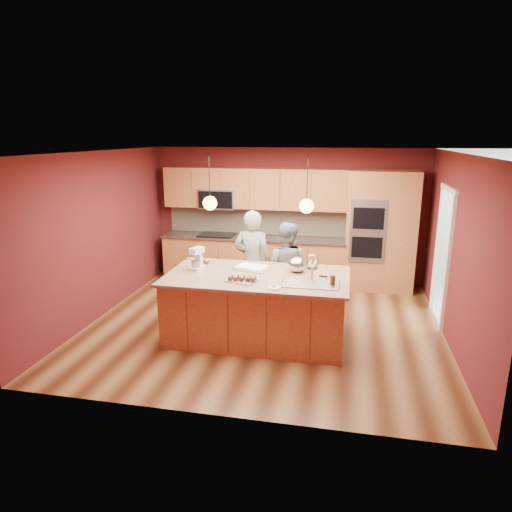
% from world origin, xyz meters
% --- Properties ---
extents(floor, '(5.50, 5.50, 0.00)m').
position_xyz_m(floor, '(0.00, 0.00, 0.00)').
color(floor, '#452210').
rests_on(floor, ground).
extents(ceiling, '(5.50, 5.50, 0.00)m').
position_xyz_m(ceiling, '(0.00, 0.00, 2.70)').
color(ceiling, white).
rests_on(ceiling, ground).
extents(wall_back, '(5.50, 0.00, 5.50)m').
position_xyz_m(wall_back, '(0.00, 2.50, 1.35)').
color(wall_back, '#541719').
rests_on(wall_back, ground).
extents(wall_front, '(5.50, 0.00, 5.50)m').
position_xyz_m(wall_front, '(0.00, -2.50, 1.35)').
color(wall_front, '#541719').
rests_on(wall_front, ground).
extents(wall_left, '(0.00, 5.00, 5.00)m').
position_xyz_m(wall_left, '(-2.75, 0.00, 1.35)').
color(wall_left, '#541719').
rests_on(wall_left, ground).
extents(wall_right, '(0.00, 5.00, 5.00)m').
position_xyz_m(wall_right, '(2.75, 0.00, 1.35)').
color(wall_right, '#541719').
rests_on(wall_right, ground).
extents(cabinet_run, '(3.74, 0.64, 2.30)m').
position_xyz_m(cabinet_run, '(-0.68, 2.25, 0.98)').
color(cabinet_run, '#9A4C2B').
rests_on(cabinet_run, floor).
extents(oven_column, '(1.30, 0.62, 2.30)m').
position_xyz_m(oven_column, '(1.85, 2.19, 1.15)').
color(oven_column, '#9A4C2B').
rests_on(oven_column, floor).
extents(doorway_trim, '(0.08, 1.11, 2.20)m').
position_xyz_m(doorway_trim, '(2.73, 0.80, 1.05)').
color(doorway_trim, white).
rests_on(doorway_trim, wall_right).
extents(pendant_left, '(0.20, 0.20, 0.80)m').
position_xyz_m(pendant_left, '(-0.71, -0.45, 2.00)').
color(pendant_left, black).
rests_on(pendant_left, ceiling).
extents(pendant_right, '(0.20, 0.20, 0.80)m').
position_xyz_m(pendant_right, '(0.66, -0.45, 2.00)').
color(pendant_right, black).
rests_on(pendant_right, ceiling).
extents(island, '(2.64, 1.48, 1.35)m').
position_xyz_m(island, '(-0.01, -0.45, 0.50)').
color(island, '#9A4C2B').
rests_on(island, floor).
extents(person_left, '(0.66, 0.45, 1.76)m').
position_xyz_m(person_left, '(-0.31, 0.54, 0.88)').
color(person_left, black).
rests_on(person_left, floor).
extents(person_right, '(0.85, 0.71, 1.58)m').
position_xyz_m(person_right, '(0.26, 0.54, 0.79)').
color(person_right, slate).
rests_on(person_right, floor).
extents(stand_mixer, '(0.24, 0.29, 0.34)m').
position_xyz_m(stand_mixer, '(-0.97, -0.37, 1.12)').
color(stand_mixer, silver).
rests_on(stand_mixer, island).
extents(sheet_cake, '(0.59, 0.50, 0.05)m').
position_xyz_m(sheet_cake, '(-0.16, -0.17, 0.99)').
color(sheet_cake, white).
rests_on(sheet_cake, island).
extents(cooling_rack, '(0.47, 0.40, 0.02)m').
position_xyz_m(cooling_rack, '(-0.17, -0.79, 0.98)').
color(cooling_rack, '#A8ABAF').
rests_on(cooling_rack, island).
extents(mixing_bowl, '(0.28, 0.28, 0.23)m').
position_xyz_m(mixing_bowl, '(0.52, -0.18, 1.08)').
color(mixing_bowl, '#B4B5BA').
rests_on(mixing_bowl, island).
extents(plate, '(0.18, 0.18, 0.01)m').
position_xyz_m(plate, '(0.31, -0.98, 0.98)').
color(plate, silver).
rests_on(plate, island).
extents(tumbler, '(0.07, 0.07, 0.14)m').
position_xyz_m(tumbler, '(1.07, -0.71, 1.04)').
color(tumbler, '#381F0C').
rests_on(tumbler, island).
extents(phone, '(0.13, 0.08, 0.01)m').
position_xyz_m(phone, '(0.92, -0.34, 0.98)').
color(phone, black).
rests_on(phone, island).
extents(cupcakes_left, '(0.23, 0.15, 0.07)m').
position_xyz_m(cupcakes_left, '(-1.00, -0.01, 1.01)').
color(cupcakes_left, '#B58644').
rests_on(cupcakes_left, island).
extents(cupcakes_rack, '(0.42, 0.17, 0.07)m').
position_xyz_m(cupcakes_rack, '(-0.17, -0.79, 1.03)').
color(cupcakes_rack, '#B58644').
rests_on(cupcakes_rack, island).
extents(cupcakes_right, '(0.25, 0.34, 0.08)m').
position_xyz_m(cupcakes_right, '(0.69, 0.12, 1.01)').
color(cupcakes_right, '#B58644').
rests_on(cupcakes_right, island).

